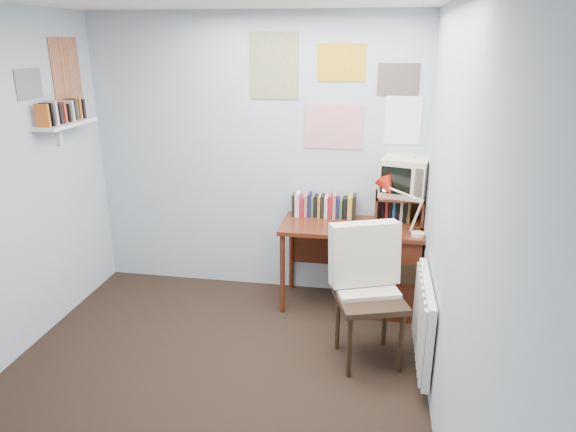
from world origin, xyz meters
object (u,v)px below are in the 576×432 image
tv_riser (399,209)px  desk_chair (370,300)px  wall_shelf (66,124)px  desk_lamp (420,213)px  radiator (424,321)px  crt_tv (405,175)px  desk (381,265)px

tv_riser → desk_chair: bearing=-102.3°
desk_chair → wall_shelf: size_ratio=1.59×
desk_lamp → tv_riser: size_ratio=1.00×
tv_riser → radiator: 1.15m
desk_lamp → crt_tv: (-0.11, 0.31, 0.23)m
wall_shelf → radiator: bearing=-10.9°
desk_chair → wall_shelf: bearing=151.6°
desk_lamp → wall_shelf: bearing=176.0°
crt_tv → radiator: 1.32m
desk_lamp → wall_shelf: 2.92m
desk → wall_shelf: 2.87m
tv_riser → wall_shelf: (-2.69, -0.49, 0.74)m
desk_lamp → desk_chair: bearing=-126.6°
desk_chair → tv_riser: tv_riser is taller
wall_shelf → tv_riser: bearing=10.3°
radiator → desk_lamp: bearing=91.5°
desk_lamp → crt_tv: crt_tv is taller
desk_chair → radiator: desk_chair is taller
desk → desk_lamp: bearing=-33.7°
crt_tv → radiator: crt_tv is taller
desk_lamp → wall_shelf: wall_shelf is taller
crt_tv → wall_shelf: bearing=-155.0°
wall_shelf → desk: bearing=8.4°
desk → desk_chair: (-0.09, -0.83, 0.09)m
crt_tv → desk_chair: bearing=-89.7°
desk → crt_tv: crt_tv is taller
desk → desk_lamp: 0.64m
desk_lamp → radiator: desk_lamp is taller
radiator → desk: bearing=107.2°
crt_tv → radiator: size_ratio=0.47×
desk_lamp → wall_shelf: size_ratio=0.65×
radiator → tv_riser: bearing=99.3°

